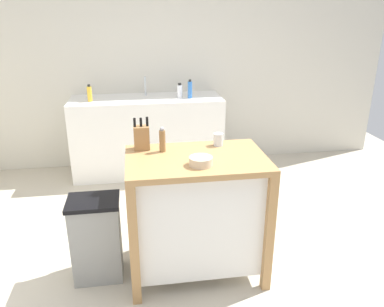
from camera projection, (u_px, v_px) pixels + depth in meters
name	position (u px, v px, depth m)	size (l,w,h in m)	color
ground_plane	(211.00, 280.00, 2.80)	(6.36, 6.36, 0.00)	#BCB29E
wall_back	(173.00, 58.00, 4.58)	(5.36, 0.10, 2.60)	beige
kitchen_island	(196.00, 209.00, 2.74)	(0.96, 0.64, 0.92)	#AD7F4C
knife_block	(142.00, 137.00, 2.71)	(0.11, 0.09, 0.24)	#9E7042
bowl_stoneware_deep	(201.00, 161.00, 2.45)	(0.15, 0.15, 0.06)	beige
drinking_cup	(218.00, 139.00, 2.80)	(0.07, 0.07, 0.09)	silver
pepper_grinder	(162.00, 140.00, 2.66)	(0.04, 0.04, 0.18)	olive
trash_bin	(97.00, 238.00, 2.74)	(0.36, 0.28, 0.63)	gray
sink_counter	(148.00, 135.00, 4.51)	(1.73, 0.60, 0.91)	white
sink_faucet	(145.00, 86.00, 4.43)	(0.02, 0.02, 0.22)	#B7BCC1
bottle_spray_cleaner	(190.00, 90.00, 4.30)	(0.05, 0.05, 0.21)	blue
bottle_dish_soap	(180.00, 91.00, 4.34)	(0.06, 0.06, 0.17)	white
bottle_hand_soap	(90.00, 94.00, 4.16)	(0.05, 0.05, 0.19)	yellow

